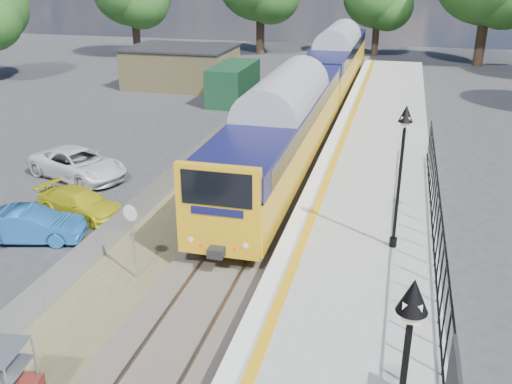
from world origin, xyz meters
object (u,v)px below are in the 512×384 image
(train, at_px, (318,82))
(speed_sign, at_px, (132,230))
(car_blue, at_px, (30,225))
(victorian_lamp_south, at_px, (406,354))
(victorian_lamp_north, at_px, (403,145))
(car_yellow, at_px, (80,203))
(car_white, at_px, (78,164))

(train, height_order, speed_sign, train)
(speed_sign, xyz_separation_m, car_blue, (-4.81, 1.54, -1.11))
(victorian_lamp_south, relative_size, car_blue, 1.22)
(victorian_lamp_south, distance_m, victorian_lamp_north, 10.00)
(victorian_lamp_south, distance_m, car_yellow, 17.13)
(train, bearing_deg, car_yellow, -111.23)
(speed_sign, xyz_separation_m, car_white, (-6.51, 7.72, -1.04))
(car_blue, height_order, car_white, car_white)
(victorian_lamp_north, xyz_separation_m, car_white, (-14.31, 5.16, -3.61))
(victorian_lamp_north, bearing_deg, car_yellow, 173.38)
(victorian_lamp_south, bearing_deg, car_blue, 144.94)
(victorian_lamp_north, distance_m, car_yellow, 12.68)
(car_yellow, bearing_deg, speed_sign, -116.78)
(car_blue, distance_m, car_yellow, 2.48)
(train, xyz_separation_m, car_white, (-9.01, -13.56, -1.66))
(train, height_order, car_blue, train)
(victorian_lamp_south, distance_m, car_white, 21.29)
(victorian_lamp_north, relative_size, car_yellow, 1.22)
(speed_sign, bearing_deg, victorian_lamp_north, 32.23)
(speed_sign, xyz_separation_m, car_yellow, (-4.23, 3.95, -1.18))
(victorian_lamp_north, xyz_separation_m, car_blue, (-12.61, -1.01, -3.68))
(victorian_lamp_south, bearing_deg, speed_sign, 137.06)
(speed_sign, bearing_deg, train, 97.38)
(train, relative_size, speed_sign, 15.85)
(train, height_order, car_yellow, train)
(victorian_lamp_south, relative_size, car_white, 0.93)
(victorian_lamp_south, relative_size, train, 0.11)
(victorian_lamp_south, xyz_separation_m, train, (-5.50, 28.72, -1.96))
(victorian_lamp_north, relative_size, speed_sign, 1.79)
(victorian_lamp_south, bearing_deg, victorian_lamp_north, 91.15)
(victorian_lamp_south, height_order, speed_sign, victorian_lamp_south)
(car_yellow, height_order, car_white, car_white)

